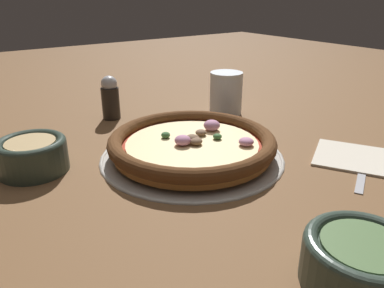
{
  "coord_description": "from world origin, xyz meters",
  "views": [
    {
      "loc": [
        -0.5,
        0.36,
        0.28
      ],
      "look_at": [
        0.0,
        0.0,
        0.02
      ],
      "focal_mm": 35.0,
      "sensor_mm": 36.0,
      "label": 1
    }
  ],
  "objects_px": {
    "bowl_near": "(32,154)",
    "napkin": "(352,156)",
    "pizza_tray": "(192,155)",
    "drinking_cup": "(226,93)",
    "fork": "(363,167)",
    "bowl_far": "(362,261)",
    "pizza": "(192,143)",
    "pepper_shaker": "(110,98)"
  },
  "relations": [
    {
      "from": "pizza_tray",
      "to": "pepper_shaker",
      "type": "xyz_separation_m",
      "value": [
        0.28,
        0.03,
        0.05
      ]
    },
    {
      "from": "bowl_near",
      "to": "napkin",
      "type": "xyz_separation_m",
      "value": [
        -0.28,
        -0.47,
        -0.03
      ]
    },
    {
      "from": "pizza_tray",
      "to": "drinking_cup",
      "type": "relative_size",
      "value": 3.28
    },
    {
      "from": "pizza",
      "to": "napkin",
      "type": "height_order",
      "value": "pizza"
    },
    {
      "from": "pizza_tray",
      "to": "bowl_far",
      "type": "height_order",
      "value": "bowl_far"
    },
    {
      "from": "pizza_tray",
      "to": "bowl_near",
      "type": "distance_m",
      "value": 0.27
    },
    {
      "from": "pizza",
      "to": "napkin",
      "type": "bearing_deg",
      "value": -126.68
    },
    {
      "from": "drinking_cup",
      "to": "fork",
      "type": "height_order",
      "value": "drinking_cup"
    },
    {
      "from": "pizza",
      "to": "pepper_shaker",
      "type": "bearing_deg",
      "value": 5.43
    },
    {
      "from": "pizza",
      "to": "bowl_near",
      "type": "bearing_deg",
      "value": 66.38
    },
    {
      "from": "pizza",
      "to": "fork",
      "type": "distance_m",
      "value": 0.29
    },
    {
      "from": "bowl_far",
      "to": "pepper_shaker",
      "type": "relative_size",
      "value": 1.18
    },
    {
      "from": "pizza_tray",
      "to": "drinking_cup",
      "type": "height_order",
      "value": "drinking_cup"
    },
    {
      "from": "bowl_far",
      "to": "fork",
      "type": "distance_m",
      "value": 0.29
    },
    {
      "from": "bowl_near",
      "to": "fork",
      "type": "relative_size",
      "value": 0.71
    },
    {
      "from": "drinking_cup",
      "to": "napkin",
      "type": "bearing_deg",
      "value": -177.19
    },
    {
      "from": "bowl_near",
      "to": "napkin",
      "type": "relative_size",
      "value": 0.66
    },
    {
      "from": "pizza",
      "to": "napkin",
      "type": "relative_size",
      "value": 1.74
    },
    {
      "from": "bowl_near",
      "to": "napkin",
      "type": "height_order",
      "value": "bowl_near"
    },
    {
      "from": "drinking_cup",
      "to": "pizza_tray",
      "type": "bearing_deg",
      "value": 126.76
    },
    {
      "from": "bowl_far",
      "to": "napkin",
      "type": "xyz_separation_m",
      "value": [
        0.18,
        -0.27,
        -0.03
      ]
    },
    {
      "from": "napkin",
      "to": "drinking_cup",
      "type": "bearing_deg",
      "value": 2.81
    },
    {
      "from": "pizza_tray",
      "to": "fork",
      "type": "distance_m",
      "value": 0.29
    },
    {
      "from": "bowl_near",
      "to": "bowl_far",
      "type": "bearing_deg",
      "value": -156.46
    },
    {
      "from": "fork",
      "to": "pepper_shaker",
      "type": "distance_m",
      "value": 0.54
    },
    {
      "from": "pizza_tray",
      "to": "fork",
      "type": "relative_size",
      "value": 2.08
    },
    {
      "from": "pizza_tray",
      "to": "bowl_near",
      "type": "relative_size",
      "value": 2.93
    },
    {
      "from": "pizza",
      "to": "fork",
      "type": "height_order",
      "value": "pizza"
    },
    {
      "from": "bowl_far",
      "to": "pizza",
      "type": "bearing_deg",
      "value": -7.2
    },
    {
      "from": "pizza_tray",
      "to": "fork",
      "type": "xyz_separation_m",
      "value": [
        -0.21,
        -0.21,
        -0.0
      ]
    },
    {
      "from": "drinking_cup",
      "to": "fork",
      "type": "relative_size",
      "value": 0.63
    },
    {
      "from": "pizza_tray",
      "to": "drinking_cup",
      "type": "xyz_separation_m",
      "value": [
        0.16,
        -0.21,
        0.05
      ]
    },
    {
      "from": "pizza_tray",
      "to": "pepper_shaker",
      "type": "distance_m",
      "value": 0.29
    },
    {
      "from": "pizza_tray",
      "to": "drinking_cup",
      "type": "bearing_deg",
      "value": -53.24
    },
    {
      "from": "pizza_tray",
      "to": "napkin",
      "type": "bearing_deg",
      "value": -126.62
    },
    {
      "from": "pepper_shaker",
      "to": "pizza",
      "type": "bearing_deg",
      "value": -174.57
    },
    {
      "from": "napkin",
      "to": "pepper_shaker",
      "type": "xyz_separation_m",
      "value": [
        0.45,
        0.26,
        0.05
      ]
    },
    {
      "from": "napkin",
      "to": "pepper_shaker",
      "type": "relative_size",
      "value": 1.71
    },
    {
      "from": "fork",
      "to": "bowl_near",
      "type": "bearing_deg",
      "value": 117.37
    },
    {
      "from": "napkin",
      "to": "pizza",
      "type": "bearing_deg",
      "value": 53.32
    },
    {
      "from": "bowl_far",
      "to": "napkin",
      "type": "bearing_deg",
      "value": -56.22
    },
    {
      "from": "pizza_tray",
      "to": "pepper_shaker",
      "type": "bearing_deg",
      "value": 5.33
    }
  ]
}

